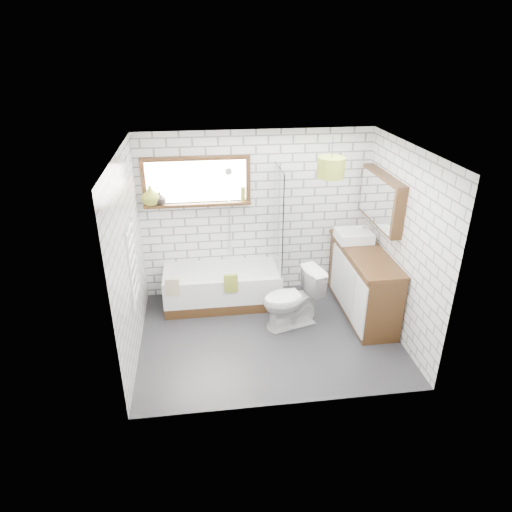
{
  "coord_description": "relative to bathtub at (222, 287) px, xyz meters",
  "views": [
    {
      "loc": [
        -0.84,
        -5.03,
        3.61
      ],
      "look_at": [
        -0.14,
        0.25,
        1.08
      ],
      "focal_mm": 32.0,
      "sensor_mm": 36.0,
      "label": 1
    }
  ],
  "objects": [
    {
      "name": "vanity",
      "position": [
        1.99,
        -0.48,
        0.21
      ],
      "size": [
        0.55,
        1.7,
        0.97
      ],
      "primitive_type": "cube",
      "color": "#331D0E",
      "rests_on": "floor"
    },
    {
      "name": "toilet",
      "position": [
        0.91,
        -0.72,
        0.14
      ],
      "size": [
        0.66,
        0.91,
        0.83
      ],
      "primitive_type": "imported",
      "rotation": [
        0.0,
        0.0,
        -1.31
      ],
      "color": "white",
      "rests_on": "floor"
    },
    {
      "name": "wall_right",
      "position": [
        2.26,
        -0.93,
        0.98
      ],
      "size": [
        0.01,
        2.6,
        2.5
      ],
      "primitive_type": "cube",
      "color": "white",
      "rests_on": "ground"
    },
    {
      "name": "window",
      "position": [
        -0.29,
        0.33,
        1.53
      ],
      "size": [
        1.52,
        0.16,
        0.68
      ],
      "primitive_type": "cube",
      "color": "#331D0E",
      "rests_on": "wall_back"
    },
    {
      "name": "tap",
      "position": [
        2.09,
        -0.12,
        0.82
      ],
      "size": [
        0.03,
        0.03,
        0.15
      ],
      "primitive_type": "cylinder",
      "rotation": [
        0.0,
        0.0,
        0.05
      ],
      "color": "silver",
      "rests_on": "vanity"
    },
    {
      "name": "pendant",
      "position": [
        1.46,
        -0.27,
        1.83
      ],
      "size": [
        0.36,
        0.36,
        0.27
      ],
      "primitive_type": "cylinder",
      "color": "olive",
      "rests_on": "ceiling"
    },
    {
      "name": "bathtub",
      "position": [
        0.0,
        0.0,
        0.0
      ],
      "size": [
        1.7,
        0.75,
        0.55
      ],
      "primitive_type": "cube",
      "color": "white",
      "rests_on": "floor"
    },
    {
      "name": "wall_left",
      "position": [
        -1.15,
        -0.93,
        0.98
      ],
      "size": [
        0.01,
        2.6,
        2.5
      ],
      "primitive_type": "cube",
      "color": "white",
      "rests_on": "ground"
    },
    {
      "name": "shower_riser",
      "position": [
        0.16,
        0.33,
        1.08
      ],
      "size": [
        0.02,
        0.02,
        1.3
      ],
      "primitive_type": "cylinder",
      "color": "silver",
      "rests_on": "wall_back"
    },
    {
      "name": "vase_dark",
      "position": [
        -0.82,
        0.3,
        1.3
      ],
      "size": [
        0.2,
        0.2,
        0.18
      ],
      "primitive_type": "imported",
      "rotation": [
        0.0,
        0.0,
        0.14
      ],
      "color": "black",
      "rests_on": "window"
    },
    {
      "name": "towel_beige",
      "position": [
        -0.7,
        -0.37,
        0.25
      ],
      "size": [
        0.19,
        0.05,
        0.25
      ],
      "primitive_type": "cube",
      "color": "#BFB185",
      "rests_on": "bathtub"
    },
    {
      "name": "ceiling",
      "position": [
        0.56,
        -0.93,
        2.23
      ],
      "size": [
        3.4,
        2.6,
        0.01
      ],
      "primitive_type": "cube",
      "color": "white",
      "rests_on": "ground"
    },
    {
      "name": "basin",
      "position": [
        1.93,
        -0.12,
        0.77
      ],
      "size": [
        0.49,
        0.43,
        0.14
      ],
      "primitive_type": "cube",
      "color": "white",
      "rests_on": "vanity"
    },
    {
      "name": "mirror_cabinet",
      "position": [
        2.18,
        -0.33,
        1.38
      ],
      "size": [
        0.16,
        1.2,
        0.7
      ],
      "primitive_type": "cube",
      "color": "#331D0E",
      "rests_on": "wall_right"
    },
    {
      "name": "shower_screen",
      "position": [
        0.83,
        0.0,
        1.02
      ],
      "size": [
        0.02,
        0.72,
        1.5
      ],
      "primitive_type": "cube",
      "color": "white",
      "rests_on": "bathtub"
    },
    {
      "name": "bottle",
      "position": [
        0.36,
        0.3,
        1.31
      ],
      "size": [
        0.08,
        0.08,
        0.21
      ],
      "primitive_type": "cylinder",
      "rotation": [
        0.0,
        0.0,
        0.35
      ],
      "color": "olive",
      "rests_on": "window"
    },
    {
      "name": "wall_back",
      "position": [
        0.56,
        0.38,
        0.98
      ],
      "size": [
        3.4,
        0.01,
        2.5
      ],
      "primitive_type": "cube",
      "color": "white",
      "rests_on": "ground"
    },
    {
      "name": "towel_green",
      "position": [
        0.11,
        -0.37,
        0.25
      ],
      "size": [
        0.2,
        0.05,
        0.27
      ],
      "primitive_type": "cube",
      "color": "olive",
      "rests_on": "bathtub"
    },
    {
      "name": "wall_front",
      "position": [
        0.56,
        -2.23,
        0.98
      ],
      "size": [
        3.4,
        0.01,
        2.5
      ],
      "primitive_type": "cube",
      "color": "white",
      "rests_on": "ground"
    },
    {
      "name": "vase_olive",
      "position": [
        -0.94,
        0.3,
        1.34
      ],
      "size": [
        0.31,
        0.31,
        0.28
      ],
      "primitive_type": "imported",
      "rotation": [
        0.0,
        0.0,
        -0.17
      ],
      "color": "olive",
      "rests_on": "window"
    },
    {
      "name": "towel_radiator",
      "position": [
        -1.1,
        -0.93,
        0.93
      ],
      "size": [
        0.06,
        0.52,
        1.0
      ],
      "primitive_type": "cube",
      "color": "white",
      "rests_on": "wall_left"
    },
    {
      "name": "floor",
      "position": [
        0.56,
        -0.93,
        -0.28
      ],
      "size": [
        3.4,
        2.6,
        0.01
      ],
      "primitive_type": "cube",
      "color": "#252528",
      "rests_on": "ground"
    }
  ]
}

